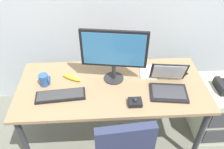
% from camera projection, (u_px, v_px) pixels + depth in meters
% --- Properties ---
extents(ground_plane, '(8.00, 8.00, 0.00)m').
position_uv_depth(ground_plane, '(112.00, 134.00, 2.46)').
color(ground_plane, slate).
extents(desk, '(1.67, 0.75, 0.73)m').
position_uv_depth(desk, '(112.00, 91.00, 2.05)').
color(desk, '#947753').
rests_on(desk, ground).
extents(file_cabinet, '(0.42, 0.53, 0.58)m').
position_uv_depth(file_cabinet, '(215.00, 108.00, 2.37)').
color(file_cabinet, beige).
rests_on(file_cabinet, ground).
extents(monitor_main, '(0.56, 0.18, 0.49)m').
position_uv_depth(monitor_main, '(114.00, 52.00, 1.88)').
color(monitor_main, '#262628').
rests_on(monitor_main, desk).
extents(keyboard, '(0.42, 0.17, 0.03)m').
position_uv_depth(keyboard, '(61.00, 95.00, 1.88)').
color(keyboard, black).
rests_on(keyboard, desk).
extents(laptop, '(0.35, 0.34, 0.23)m').
position_uv_depth(laptop, '(169.00, 85.00, 1.92)').
color(laptop, black).
rests_on(laptop, desk).
extents(trackball_mouse, '(0.11, 0.09, 0.07)m').
position_uv_depth(trackball_mouse, '(135.00, 102.00, 1.81)').
color(trackball_mouse, black).
rests_on(trackball_mouse, desk).
extents(coffee_mug, '(0.09, 0.08, 0.11)m').
position_uv_depth(coffee_mug, '(44.00, 80.00, 1.97)').
color(coffee_mug, '#2F568E').
rests_on(coffee_mug, desk).
extents(paper_notepad, '(0.18, 0.23, 0.01)m').
position_uv_depth(paper_notepad, '(148.00, 72.00, 2.14)').
color(paper_notepad, white).
rests_on(paper_notepad, desk).
extents(cell_phone, '(0.13, 0.16, 0.01)m').
position_uv_depth(cell_phone, '(180.00, 71.00, 2.14)').
color(cell_phone, black).
rests_on(cell_phone, desk).
extents(banana, '(0.19, 0.13, 0.04)m').
position_uv_depth(banana, '(72.00, 78.00, 2.05)').
color(banana, yellow).
rests_on(banana, desk).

